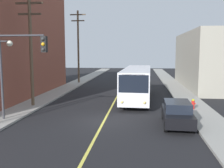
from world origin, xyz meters
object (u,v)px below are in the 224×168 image
Objects in this scene: city_bus at (137,82)px; fire_hydrant at (193,104)px; utility_pole_near at (31,46)px; utility_pole_mid at (78,44)px; traffic_signal_left_corner at (15,60)px; street_lamp_left at (4,68)px; parked_car_black at (177,113)px.

fire_hydrant is (4.65, -4.52, -1.23)m from city_bus.
utility_pole_mid is at bearing 90.19° from utility_pole_near.
traffic_signal_left_corner is 14.11m from fire_hydrant.
street_lamp_left is at bearing -89.57° from utility_pole_mid.
street_lamp_left is (-1.42, 1.22, -0.56)m from traffic_signal_left_corner.
utility_pole_near reaches higher than traffic_signal_left_corner.
traffic_signal_left_corner reaches higher than fire_hydrant.
street_lamp_left is at bearing 139.15° from traffic_signal_left_corner.
utility_pole_near is 0.86× the size of utility_pole_mid.
city_bus is 13.03m from street_lamp_left.
utility_pole_near is 14.58m from fire_hydrant.
city_bus is 10.76m from utility_pole_near.
parked_car_black is 4.94m from fire_hydrant.
fire_hydrant is at bearing 67.13° from parked_car_black.
city_bus is 2.04× the size of traffic_signal_left_corner.
street_lamp_left is 6.55× the size of fire_hydrant.
city_bus is at bearing -54.38° from utility_pole_mid.
utility_pole_near is 4.99m from street_lamp_left.
city_bus is at bearing 53.88° from traffic_signal_left_corner.
parked_car_black is 0.74× the size of traffic_signal_left_corner.
utility_pole_near reaches higher than fire_hydrant.
utility_pole_near is at bearing -153.92° from city_bus.
traffic_signal_left_corner is at bearing -126.12° from city_bus.
street_lamp_left is (0.17, -22.03, -2.36)m from utility_pole_mid.
city_bus reaches higher than fire_hydrant.
parked_car_black is at bearing -73.21° from city_bus.
fire_hydrant is at bearing 25.73° from traffic_signal_left_corner.
utility_pole_mid is (-0.06, 17.30, 0.77)m from utility_pole_near.
utility_pole_mid is 1.81× the size of traffic_signal_left_corner.
utility_pole_mid reaches higher than street_lamp_left.
city_bus is 2.74× the size of parked_car_black.
utility_pole_mid is at bearing 118.58° from parked_car_black.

